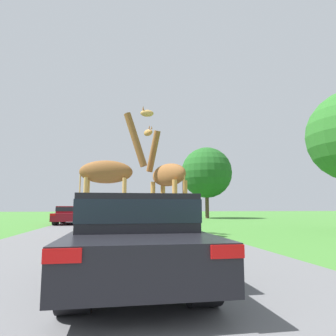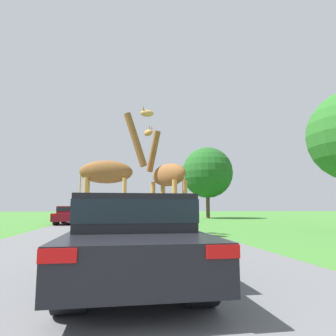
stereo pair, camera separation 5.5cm
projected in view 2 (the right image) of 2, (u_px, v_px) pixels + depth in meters
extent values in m
cube|color=#5B5B5E|center=(117.00, 219.00, 28.64)|extent=(8.04, 120.00, 0.00)
cylinder|color=#B77F3D|center=(153.00, 208.00, 12.45)|extent=(0.19, 0.19, 2.21)
cylinder|color=#2D2319|center=(153.00, 234.00, 12.31)|extent=(0.25, 0.25, 0.12)
cylinder|color=#B77F3D|center=(163.00, 208.00, 12.81)|extent=(0.19, 0.19, 2.21)
cylinder|color=#2D2319|center=(163.00, 233.00, 12.67)|extent=(0.25, 0.25, 0.12)
cylinder|color=#B77F3D|center=(175.00, 208.00, 11.43)|extent=(0.19, 0.19, 2.21)
cylinder|color=#2D2319|center=(175.00, 236.00, 11.30)|extent=(0.25, 0.25, 0.12)
cylinder|color=#B77F3D|center=(185.00, 208.00, 11.79)|extent=(0.19, 0.19, 2.21)
cylinder|color=#2D2319|center=(185.00, 235.00, 11.66)|extent=(0.25, 0.25, 0.12)
ellipsoid|color=brown|center=(169.00, 175.00, 12.30)|extent=(1.57, 1.99, 0.93)
cylinder|color=brown|center=(153.00, 151.00, 13.20)|extent=(0.68, 0.86, 1.83)
ellipsoid|color=#B77F3D|center=(148.00, 133.00, 13.61)|extent=(0.50, 0.60, 0.30)
cylinder|color=#B77F3D|center=(184.00, 189.00, 11.53)|extent=(0.07, 0.07, 1.21)
cone|color=brown|center=(149.00, 127.00, 13.48)|extent=(0.07, 0.07, 0.16)
cone|color=brown|center=(152.00, 127.00, 13.56)|extent=(0.07, 0.07, 0.16)
cylinder|color=tan|center=(124.00, 207.00, 12.44)|extent=(0.15, 0.15, 2.32)
cylinder|color=#2D2319|center=(124.00, 234.00, 12.30)|extent=(0.20, 0.20, 0.09)
cylinder|color=tan|center=(124.00, 207.00, 11.87)|extent=(0.15, 0.15, 2.32)
cylinder|color=#2D2319|center=(123.00, 235.00, 11.73)|extent=(0.20, 0.20, 0.09)
cylinder|color=tan|center=(87.00, 207.00, 12.29)|extent=(0.15, 0.15, 2.32)
cylinder|color=#2D2319|center=(86.00, 234.00, 12.14)|extent=(0.20, 0.20, 0.09)
cylinder|color=tan|center=(85.00, 207.00, 11.72)|extent=(0.15, 0.15, 2.32)
cylinder|color=#2D2319|center=(84.00, 236.00, 11.57)|extent=(0.20, 0.20, 0.09)
ellipsoid|color=brown|center=(106.00, 172.00, 12.26)|extent=(2.20, 0.81, 0.95)
cylinder|color=brown|center=(135.00, 140.00, 12.56)|extent=(1.02, 0.36, 2.33)
ellipsoid|color=tan|center=(147.00, 113.00, 12.76)|extent=(0.57, 0.27, 0.30)
cylinder|color=tan|center=(80.00, 187.00, 12.08)|extent=(0.05, 0.05, 1.28)
cone|color=brown|center=(143.00, 108.00, 12.84)|extent=(0.07, 0.07, 0.16)
cone|color=brown|center=(143.00, 107.00, 12.71)|extent=(0.07, 0.07, 0.16)
cube|color=black|center=(133.00, 246.00, 4.67)|extent=(1.81, 4.11, 0.52)
cube|color=black|center=(133.00, 212.00, 4.74)|extent=(1.63, 1.85, 0.52)
cube|color=#19232D|center=(133.00, 210.00, 4.74)|extent=(1.65, 1.87, 0.31)
cube|color=red|center=(57.00, 256.00, 2.56)|extent=(0.33, 0.03, 0.12)
cube|color=red|center=(223.00, 252.00, 2.80)|extent=(0.33, 0.03, 0.12)
cylinder|color=black|center=(92.00, 249.00, 5.74)|extent=(0.36, 0.70, 0.70)
cylinder|color=black|center=(166.00, 248.00, 5.97)|extent=(0.36, 0.70, 0.70)
cylinder|color=black|center=(72.00, 280.00, 3.33)|extent=(0.36, 0.70, 0.70)
cylinder|color=black|center=(199.00, 275.00, 3.56)|extent=(0.36, 0.70, 0.70)
cube|color=navy|center=(159.00, 214.00, 22.01)|extent=(1.87, 4.59, 0.69)
cube|color=navy|center=(159.00, 206.00, 22.08)|extent=(1.69, 2.07, 0.40)
cube|color=#19232D|center=(159.00, 206.00, 22.08)|extent=(1.70, 2.09, 0.24)
cube|color=red|center=(152.00, 211.00, 19.66)|extent=(0.34, 0.03, 0.17)
cube|color=red|center=(175.00, 211.00, 19.91)|extent=(0.34, 0.03, 0.17)
cylinder|color=black|center=(147.00, 217.00, 23.20)|extent=(0.37, 0.71, 0.71)
cylinder|color=black|center=(166.00, 217.00, 23.44)|extent=(0.37, 0.71, 0.71)
cylinder|color=black|center=(150.00, 219.00, 20.50)|extent=(0.37, 0.71, 0.71)
cylinder|color=black|center=(172.00, 219.00, 20.74)|extent=(0.37, 0.71, 0.71)
cube|color=maroon|center=(71.00, 217.00, 20.77)|extent=(1.83, 4.56, 0.51)
cube|color=maroon|center=(72.00, 209.00, 20.84)|extent=(1.65, 2.05, 0.46)
cube|color=#19232D|center=(72.00, 209.00, 20.84)|extent=(1.66, 2.07, 0.27)
cube|color=red|center=(53.00, 215.00, 18.44)|extent=(0.33, 0.03, 0.12)
cube|color=red|center=(78.00, 215.00, 18.68)|extent=(0.33, 0.03, 0.12)
cylinder|color=black|center=(64.00, 219.00, 21.97)|extent=(0.37, 0.57, 0.57)
cylinder|color=black|center=(84.00, 219.00, 22.20)|extent=(0.37, 0.57, 0.57)
cylinder|color=black|center=(56.00, 221.00, 19.29)|extent=(0.37, 0.57, 0.57)
cylinder|color=black|center=(80.00, 220.00, 19.53)|extent=(0.37, 0.57, 0.57)
cube|color=#561914|center=(128.00, 214.00, 28.63)|extent=(1.98, 4.13, 0.55)
cube|color=#561914|center=(128.00, 208.00, 28.70)|extent=(1.78, 1.86, 0.50)
cube|color=#19232D|center=(128.00, 208.00, 28.70)|extent=(1.80, 1.88, 0.30)
cube|color=red|center=(120.00, 212.00, 26.49)|extent=(0.36, 0.03, 0.13)
cube|color=red|center=(138.00, 212.00, 26.76)|extent=(0.36, 0.03, 0.13)
cylinder|color=black|center=(120.00, 216.00, 29.68)|extent=(0.40, 0.58, 0.58)
cylinder|color=black|center=(136.00, 216.00, 29.94)|extent=(0.40, 0.58, 0.58)
cylinder|color=black|center=(120.00, 217.00, 27.26)|extent=(0.40, 0.58, 0.58)
cylinder|color=black|center=(137.00, 216.00, 27.51)|extent=(0.40, 0.58, 0.58)
cylinder|color=#4C3828|center=(208.00, 199.00, 31.04)|extent=(0.39, 0.39, 3.95)
sphere|color=#1E561E|center=(207.00, 173.00, 31.40)|extent=(5.30, 5.30, 5.30)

